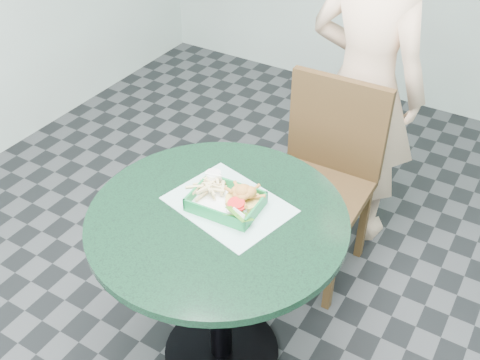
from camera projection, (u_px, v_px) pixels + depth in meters
The scene contains 10 objects.
floor at pixel (222, 352), 2.38m from camera, with size 4.00×5.00×0.02m, color #303335.
cafe_table at pixel (219, 255), 2.03m from camera, with size 0.90×0.90×0.75m.
dining_chair at pixel (323, 168), 2.53m from camera, with size 0.45×0.45×0.93m.
diner_person at pixel (366, 78), 2.54m from camera, with size 0.62×0.41×1.70m, color beige.
placemat at pixel (229, 209), 1.97m from camera, with size 0.40×0.30×0.00m, color #97C2BB.
food_basket at pixel (226, 208), 1.95m from camera, with size 0.24×0.17×0.05m.
crab_sandwich at pixel (243, 200), 1.93m from camera, with size 0.12×0.12×0.07m.
fries_pile at pixel (213, 190), 1.99m from camera, with size 0.11×0.12×0.04m, color #DBC587, non-canonical shape.
sauce_ramekin at pixel (215, 179), 2.02m from camera, with size 0.06×0.06×0.03m.
garnish_cup at pixel (236, 215), 1.88m from camera, with size 0.10×0.10×0.04m.
Camera 1 is at (0.81, -1.20, 2.03)m, focal length 42.00 mm.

